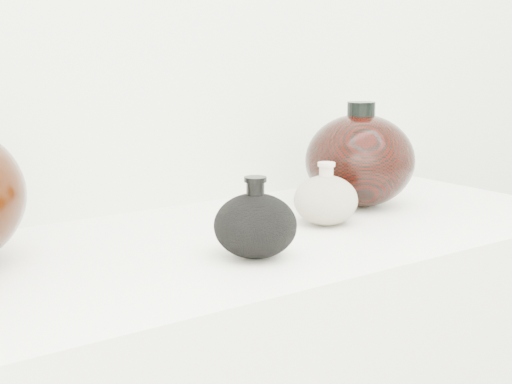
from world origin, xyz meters
TOP-DOWN VIEW (x-y plane):
  - black_gourd_vase at (-0.06, 0.85)m, footprint 0.14×0.14m
  - cream_gourd_vase at (0.14, 0.93)m, footprint 0.13×0.13m
  - right_round_pot at (0.28, 1.00)m, footprint 0.22×0.22m

SIDE VIEW (x-z plane):
  - cream_gourd_vase at x=0.14m, z-range 0.89..0.99m
  - black_gourd_vase at x=-0.06m, z-range 0.89..1.00m
  - right_round_pot at x=0.28m, z-range 0.89..1.08m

